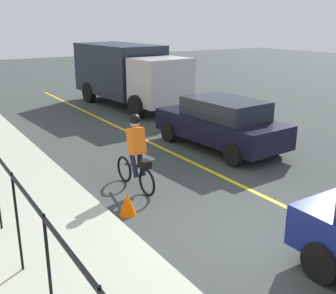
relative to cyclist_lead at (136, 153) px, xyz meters
name	(u,v)px	position (x,y,z in m)	size (l,w,h in m)	color
ground_plane	(248,238)	(-3.13, -0.64, -0.91)	(80.00, 80.00, 0.00)	#363C3A
lane_line_centre	(306,217)	(-3.13, -2.24, -0.91)	(36.00, 0.12, 0.01)	yellow
iron_fence	(15,201)	(-2.13, 3.16, 0.39)	(18.79, 0.04, 1.60)	black
cyclist_lead	(136,153)	(0.00, 0.00, 0.00)	(1.71, 0.37, 1.83)	black
patrol_sedan	(221,123)	(1.50, -3.77, -0.09)	(4.50, 2.14, 1.58)	black
box_truck_background	(128,72)	(9.08, -4.47, 0.64)	(6.84, 2.87, 2.78)	#1F2633
traffic_cone_near	(128,204)	(-1.04, 0.78, -0.67)	(0.36, 0.36, 0.47)	#EC5302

